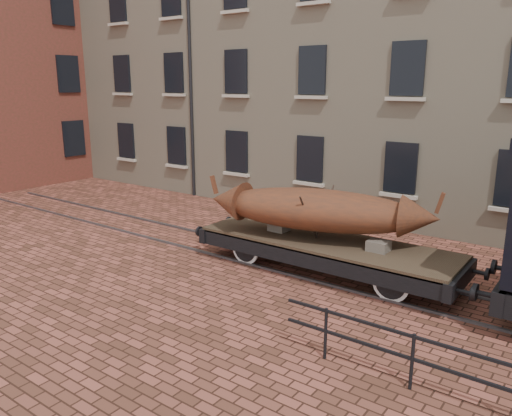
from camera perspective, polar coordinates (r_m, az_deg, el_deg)
The scene contains 4 objects.
ground at distance 14.04m, azimuth 4.53°, elevation -6.58°, with size 90.00×90.00×0.00m, color #522D20.
rail_track at distance 14.03m, azimuth 4.53°, elevation -6.46°, with size 30.00×1.52×0.06m.
flatcar_wagon at distance 13.37m, azimuth 7.92°, elevation -4.40°, with size 7.81×2.12×1.18m.
iron_boat at distance 13.22m, azimuth 6.99°, elevation -0.17°, with size 6.19×3.01×1.51m.
Camera 1 is at (6.87, -11.21, 4.92)m, focal length 35.00 mm.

